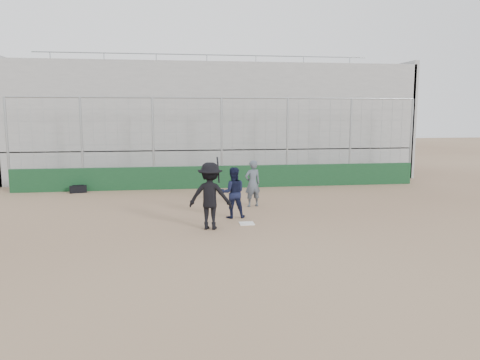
{
  "coord_description": "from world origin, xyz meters",
  "views": [
    {
      "loc": [
        -2.23,
        -13.72,
        3.35
      ],
      "look_at": [
        0.0,
        1.4,
        1.15
      ],
      "focal_mm": 35.0,
      "sensor_mm": 36.0,
      "label": 1
    }
  ],
  "objects": [
    {
      "name": "catcher_crouched",
      "position": [
        -0.3,
        0.86,
        0.55
      ],
      "size": [
        0.8,
        0.63,
        1.11
      ],
      "color": "black",
      "rests_on": "ground"
    },
    {
      "name": "bleachers",
      "position": [
        0.0,
        11.95,
        2.92
      ],
      "size": [
        20.25,
        6.7,
        6.98
      ],
      "color": "gray",
      "rests_on": "ground"
    },
    {
      "name": "home_plate",
      "position": [
        0.0,
        0.0,
        0.01
      ],
      "size": [
        0.44,
        0.44,
        0.02
      ],
      "primitive_type": "cube",
      "color": "white",
      "rests_on": "ground"
    },
    {
      "name": "backstop",
      "position": [
        0.0,
        7.0,
        0.96
      ],
      "size": [
        18.1,
        0.25,
        4.04
      ],
      "color": "#10331A",
      "rests_on": "ground"
    },
    {
      "name": "batter_at_plate",
      "position": [
        -1.14,
        -0.44,
        0.97
      ],
      "size": [
        1.4,
        1.03,
        2.07
      ],
      "color": "black",
      "rests_on": "ground"
    },
    {
      "name": "ground",
      "position": [
        0.0,
        0.0,
        0.0
      ],
      "size": [
        90.0,
        90.0,
        0.0
      ],
      "primitive_type": "plane",
      "color": "brown",
      "rests_on": "ground"
    },
    {
      "name": "umpire",
      "position": [
        0.63,
        2.61,
        0.75
      ],
      "size": [
        0.71,
        0.57,
        1.51
      ],
      "primitive_type": "imported",
      "rotation": [
        0.0,
        0.0,
        3.46
      ],
      "color": "#454D57",
      "rests_on": "ground"
    },
    {
      "name": "equipment_bag",
      "position": [
        -6.16,
        6.57,
        0.15
      ],
      "size": [
        0.74,
        0.42,
        0.34
      ],
      "color": "black",
      "rests_on": "ground"
    }
  ]
}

